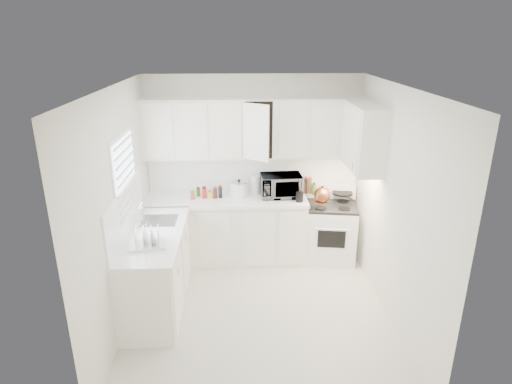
{
  "coord_description": "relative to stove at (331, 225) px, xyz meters",
  "views": [
    {
      "loc": [
        -0.21,
        -4.36,
        3.1
      ],
      "look_at": [
        0.0,
        0.7,
        1.25
      ],
      "focal_mm": 30.5,
      "sensor_mm": 36.0,
      "label": 1
    }
  ],
  "objects": [
    {
      "name": "tea_kettle",
      "position": [
        -0.18,
        -0.16,
        0.53
      ],
      "size": [
        0.31,
        0.27,
        0.26
      ],
      "primitive_type": null,
      "rotation": [
        0.0,
        0.0,
        0.14
      ],
      "color": "brown",
      "rests_on": "stove"
    },
    {
      "name": "stove",
      "position": [
        0.0,
        0.0,
        0.0
      ],
      "size": [
        0.77,
        0.67,
        1.07
      ],
      "primitive_type": null,
      "rotation": [
        0.0,
        0.0,
        -0.14
      ],
      "color": "white",
      "rests_on": "floor"
    },
    {
      "name": "lower_cabinets_left",
      "position": [
        -2.29,
        -1.05,
        -0.09
      ],
      "size": [
        0.6,
        1.6,
        0.9
      ],
      "primitive_type": null,
      "color": "white",
      "rests_on": "floor"
    },
    {
      "name": "lower_cabinets_back",
      "position": [
        -1.48,
        0.05,
        -0.09
      ],
      "size": [
        2.22,
        0.6,
        0.9
      ],
      "primitive_type": null,
      "color": "white",
      "rests_on": "floor"
    },
    {
      "name": "wall_back",
      "position": [
        -1.09,
        0.35,
        0.76
      ],
      "size": [
        3.0,
        0.0,
        3.0
      ],
      "primitive_type": "plane",
      "rotation": [
        1.57,
        0.0,
        0.0
      ],
      "color": "white",
      "rests_on": "ground"
    },
    {
      "name": "wall_right",
      "position": [
        0.41,
        -1.25,
        0.76
      ],
      "size": [
        0.0,
        3.2,
        3.2
      ],
      "primitive_type": "plane",
      "rotation": [
        1.57,
        0.0,
        -1.57
      ],
      "color": "white",
      "rests_on": "ground"
    },
    {
      "name": "dish_rack",
      "position": [
        -2.29,
        -1.37,
        0.52
      ],
      "size": [
        0.43,
        0.35,
        0.21
      ],
      "primitive_type": null,
      "rotation": [
        0.0,
        0.0,
        0.17
      ],
      "color": "white",
      "rests_on": "countertop_left"
    },
    {
      "name": "window_blinds",
      "position": [
        -2.57,
        -0.9,
        1.01
      ],
      "size": [
        0.06,
        0.96,
        1.06
      ],
      "primitive_type": null,
      "color": "white",
      "rests_on": "wall_left"
    },
    {
      "name": "backsplash_back",
      "position": [
        -1.09,
        0.34,
        0.69
      ],
      "size": [
        2.98,
        0.02,
        0.55
      ],
      "primitive_type": "cube",
      "color": "white",
      "rests_on": "wall_back"
    },
    {
      "name": "sink",
      "position": [
        -2.28,
        -0.7,
        0.53
      ],
      "size": [
        0.42,
        0.38,
        0.3
      ],
      "primitive_type": null,
      "color": "gray",
      "rests_on": "countertop_left"
    },
    {
      "name": "spice_left_5",
      "position": [
        -1.56,
        0.08,
        0.48
      ],
      "size": [
        0.06,
        0.06,
        0.13
      ],
      "primitive_type": "cylinder",
      "color": "black",
      "rests_on": "countertop_back"
    },
    {
      "name": "spice_left_0",
      "position": [
        -1.94,
        0.17,
        0.48
      ],
      "size": [
        0.06,
        0.06,
        0.13
      ],
      "primitive_type": "cylinder",
      "color": "#915A27",
      "rests_on": "countertop_back"
    },
    {
      "name": "spice_left_4",
      "position": [
        -1.64,
        0.17,
        0.48
      ],
      "size": [
        0.06,
        0.06,
        0.13
      ],
      "primitive_type": "cylinder",
      "color": "#5A1E19",
      "rests_on": "countertop_back"
    },
    {
      "name": "backsplash_left",
      "position": [
        -2.58,
        -1.05,
        0.69
      ],
      "size": [
        0.02,
        1.6,
        0.55
      ],
      "primitive_type": "cube",
      "color": "white",
      "rests_on": "wall_left"
    },
    {
      "name": "rice_cooker",
      "position": [
        -1.3,
        0.1,
        0.54
      ],
      "size": [
        0.26,
        0.26,
        0.25
      ],
      "primitive_type": null,
      "rotation": [
        0.0,
        0.0,
        0.06
      ],
      "color": "white",
      "rests_on": "countertop_back"
    },
    {
      "name": "wall_front",
      "position": [
        -1.09,
        -2.85,
        0.76
      ],
      "size": [
        3.0,
        0.0,
        3.0
      ],
      "primitive_type": "plane",
      "rotation": [
        -1.57,
        0.0,
        0.0
      ],
      "color": "white",
      "rests_on": "ground"
    },
    {
      "name": "sauce_right_3",
      "position": [
        -0.34,
        0.15,
        0.51
      ],
      "size": [
        0.06,
        0.06,
        0.19
      ],
      "primitive_type": "cylinder",
      "color": "black",
      "rests_on": "countertop_back"
    },
    {
      "name": "utensil_crock",
      "position": [
        -0.48,
        -0.13,
        0.58
      ],
      "size": [
        0.13,
        0.13,
        0.33
      ],
      "primitive_type": null,
      "rotation": [
        0.0,
        0.0,
        -0.23
      ],
      "color": "black",
      "rests_on": "countertop_back"
    },
    {
      "name": "frying_pan",
      "position": [
        0.18,
        0.16,
        0.43
      ],
      "size": [
        0.39,
        0.54,
        0.04
      ],
      "primitive_type": null,
      "rotation": [
        0.0,
        0.0,
        0.23
      ],
      "color": "black",
      "rests_on": "stove"
    },
    {
      "name": "ceiling",
      "position": [
        -1.09,
        -1.25,
        2.06
      ],
      "size": [
        3.2,
        3.2,
        0.0
      ],
      "primitive_type": "plane",
      "rotation": [
        3.14,
        0.0,
        0.0
      ],
      "color": "white",
      "rests_on": "ground"
    },
    {
      "name": "sauce_right_1",
      "position": [
        -0.45,
        0.15,
        0.51
      ],
      "size": [
        0.06,
        0.06,
        0.19
      ],
      "primitive_type": "cylinder",
      "color": "yellow",
      "rests_on": "countertop_back"
    },
    {
      "name": "countertop_back",
      "position": [
        -1.48,
        0.04,
        0.39
      ],
      "size": [
        2.24,
        0.64,
        0.05
      ],
      "primitive_type": "cube",
      "color": "white",
      "rests_on": "lower_cabinets_back"
    },
    {
      "name": "spice_left_1",
      "position": [
        -1.86,
        0.08,
        0.48
      ],
      "size": [
        0.06,
        0.06,
        0.13
      ],
      "primitive_type": "cylinder",
      "color": "#377125",
      "rests_on": "countertop_back"
    },
    {
      "name": "sauce_right_2",
      "position": [
        -0.4,
        0.21,
        0.51
      ],
      "size": [
        0.06,
        0.06,
        0.19
      ],
      "primitive_type": "cylinder",
      "color": "#5A1E19",
      "rests_on": "countertop_back"
    },
    {
      "name": "sauce_right_4",
      "position": [
        -0.29,
        0.21,
        0.51
      ],
      "size": [
        0.06,
        0.06,
        0.19
      ],
      "primitive_type": "cylinder",
      "color": "#915A27",
      "rests_on": "countertop_back"
    },
    {
      "name": "sauce_right_0",
      "position": [
        -0.51,
        0.21,
        0.51
      ],
      "size": [
        0.06,
        0.06,
        0.19
      ],
      "primitive_type": "cylinder",
      "color": "red",
      "rests_on": "countertop_back"
    },
    {
      "name": "countertop_left",
      "position": [
        -2.28,
        -1.05,
        0.39
      ],
      "size": [
        0.64,
        1.62,
        0.05
      ],
      "primitive_type": "cube",
      "color": "white",
      "rests_on": "lower_cabinets_left"
    },
    {
      "name": "microwave",
      "position": [
        -0.71,
        0.09,
        0.6
      ],
      "size": [
        0.58,
        0.34,
        0.38
      ],
      "primitive_type": "imported",
      "rotation": [
        0.0,
        0.0,
        0.06
      ],
      "color": "gray",
      "rests_on": "countertop_back"
    },
    {
      "name": "sauce_right_5",
      "position": [
        -0.23,
        0.15,
        0.51
      ],
      "size": [
        0.06,
        0.06,
        0.19
      ],
      "primitive_type": "cylinder",
      "color": "#377125",
      "rests_on": "countertop_back"
    },
    {
      "name": "paper_towel",
      "position": [
        -1.07,
        0.19,
        0.55
      ],
      "size": [
        0.12,
        0.12,
        0.27
      ],
      "primitive_type": "cylinder",
      "color": "white",
      "rests_on": "countertop_back"
    },
    {
      "name": "spice_left_3",
      "position": [
        -1.71,
        0.08,
        0.48
      ],
      "size": [
        0.06,
        0.06,
        0.13
      ],
      "primitive_type": "cylinder",
      "color": "yellow",
      "rests_on": "countertop_back"
    },
    {
      "name": "floor",
      "position": [
        -1.09,
        -1.25,
        -0.54
      ],
      "size": [
        3.2,
        3.2,
        0.0
      ],
      "primitive_type": "plane",
      "color": "silver",
      "rests_on": "ground"
    },
    {
      "name": "upper_cabinets_right",
      "position": [
        0.25,
        -0.43,
        0.96
      ],
      "size": [
        0.33,
        0.9,
        0.8
      ],
      "primitive_type": null,
      "color": "white",
      "rests_on": "wall_right"
    },
    {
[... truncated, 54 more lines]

